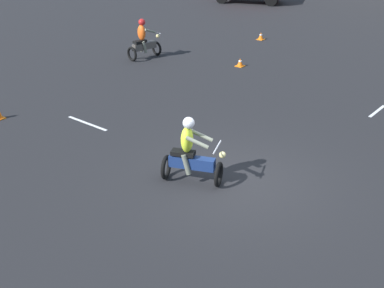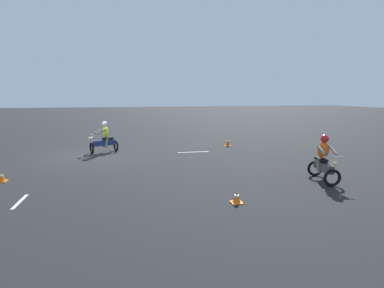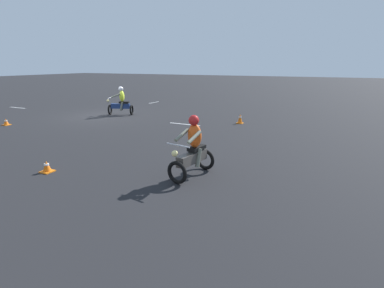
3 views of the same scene
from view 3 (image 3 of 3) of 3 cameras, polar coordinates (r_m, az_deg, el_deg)
ground_plane at (r=18.27m, az=-16.64°, el=5.20°), size 120.00×120.00×0.00m
motorcycle_rider_foreground at (r=18.17m, az=-13.39°, el=7.69°), size 1.54×1.09×1.66m
motorcycle_rider_background at (r=7.93m, az=0.15°, el=-1.16°), size 0.87×1.55×1.66m
traffic_cone_near_right at (r=9.32m, az=-25.93°, el=-3.92°), size 0.32×0.32×0.32m
traffic_cone_mid_center at (r=15.39m, az=9.13°, el=4.75°), size 0.32×0.32×0.47m
traffic_cone_mid_left at (r=17.37m, az=-31.91°, el=3.57°), size 0.32×0.32×0.32m
lane_stripe_e at (r=23.90m, az=-30.27°, el=6.00°), size 1.57×0.12×0.01m
lane_stripe_w at (r=15.01m, az=-1.39°, el=3.80°), size 1.70×0.15×0.01m
lane_stripe_s at (r=23.67m, az=-7.26°, el=7.86°), size 0.19×1.31×0.01m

